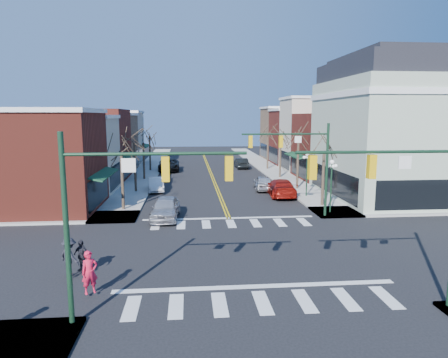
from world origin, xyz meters
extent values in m
plane|color=black|center=(0.00, 0.00, 0.00)|extent=(160.00, 160.00, 0.00)
cube|color=#9E9B93|center=(-8.75, 20.00, 0.07)|extent=(3.50, 70.00, 0.15)
cube|color=#9E9B93|center=(8.75, 20.00, 0.07)|extent=(3.50, 70.00, 0.15)
cube|color=maroon|center=(-15.50, 11.75, 4.00)|extent=(10.00, 8.50, 8.00)
cube|color=beige|center=(-15.50, 19.50, 3.75)|extent=(10.00, 7.00, 7.50)
cube|color=maroon|center=(-15.50, 27.50, 4.25)|extent=(10.00, 9.00, 8.50)
cube|color=#957152|center=(-15.50, 35.75, 3.90)|extent=(10.00, 7.50, 7.80)
cube|color=beige|center=(-15.50, 43.50, 4.10)|extent=(10.00, 8.00, 8.20)
cube|color=maroon|center=(15.50, 25.75, 4.00)|extent=(10.00, 8.50, 8.00)
cube|color=beige|center=(15.50, 33.50, 5.00)|extent=(10.00, 7.00, 10.00)
cube|color=maroon|center=(15.50, 41.00, 4.25)|extent=(10.00, 8.00, 8.50)
cube|color=#957152|center=(15.50, 49.00, 4.50)|extent=(10.00, 8.00, 9.00)
cube|color=#AABAA1|center=(16.50, 14.50, 5.50)|extent=(12.00, 14.00, 11.00)
cube|color=white|center=(16.50, 14.50, 9.60)|extent=(12.25, 14.25, 0.50)
cube|color=black|center=(16.50, 14.50, 11.90)|extent=(11.40, 13.40, 1.80)
cube|color=black|center=(16.50, 14.50, 13.00)|extent=(9.80, 11.80, 0.60)
cylinder|color=#14331E|center=(-7.40, -7.40, 3.60)|extent=(0.20, 0.20, 7.20)
cylinder|color=#14331E|center=(-4.15, -7.40, 6.40)|extent=(6.50, 0.12, 0.12)
cube|color=gold|center=(-3.83, -7.40, 5.85)|extent=(0.28, 0.28, 0.90)
cube|color=gold|center=(-1.55, -7.40, 5.85)|extent=(0.28, 0.28, 0.90)
cylinder|color=#14331E|center=(4.15, -7.40, 6.40)|extent=(6.50, 0.12, 0.12)
cube|color=gold|center=(3.83, -7.40, 5.85)|extent=(0.28, 0.28, 0.90)
cube|color=gold|center=(1.55, -7.40, 5.85)|extent=(0.28, 0.28, 0.90)
cylinder|color=#14331E|center=(7.40, 7.40, 3.60)|extent=(0.20, 0.20, 7.20)
cylinder|color=#14331E|center=(4.15, 7.40, 6.40)|extent=(6.50, 0.12, 0.12)
cube|color=gold|center=(3.83, 7.40, 5.85)|extent=(0.28, 0.28, 0.90)
cube|color=gold|center=(1.55, 7.40, 5.85)|extent=(0.28, 0.28, 0.90)
cylinder|color=#14331E|center=(8.20, 8.50, 2.00)|extent=(0.12, 0.12, 4.00)
sphere|color=white|center=(8.20, 8.50, 4.15)|extent=(0.36, 0.36, 0.36)
cylinder|color=#14331E|center=(8.20, 15.00, 2.00)|extent=(0.12, 0.12, 4.00)
sphere|color=white|center=(8.20, 15.00, 4.15)|extent=(0.36, 0.36, 0.36)
cylinder|color=#382B21|center=(-8.40, 11.00, 2.38)|extent=(0.24, 0.24, 4.76)
cylinder|color=#382B21|center=(-8.40, 19.00, 2.52)|extent=(0.24, 0.24, 5.04)
cylinder|color=#382B21|center=(-8.40, 27.00, 2.27)|extent=(0.24, 0.24, 4.55)
cylinder|color=#382B21|center=(-8.40, 35.00, 2.45)|extent=(0.24, 0.24, 4.90)
cylinder|color=#382B21|center=(8.40, 11.00, 2.31)|extent=(0.24, 0.24, 4.62)
cylinder|color=#382B21|center=(8.40, 19.00, 2.59)|extent=(0.24, 0.24, 5.18)
cylinder|color=#382B21|center=(8.40, 27.00, 2.42)|extent=(0.24, 0.24, 4.83)
cylinder|color=#382B21|center=(8.40, 35.00, 2.48)|extent=(0.24, 0.24, 4.97)
imported|color=#B7B6BB|center=(-4.80, 8.00, 0.85)|extent=(2.28, 5.07, 1.69)
imported|color=white|center=(-6.40, 19.50, 0.70)|extent=(1.96, 4.40, 1.40)
imported|color=black|center=(-5.78, 34.81, 0.86)|extent=(2.97, 6.23, 1.71)
imported|color=#9C160E|center=(5.86, 15.78, 0.84)|extent=(2.59, 5.91, 1.69)
imported|color=#B8B9BD|center=(4.80, 19.10, 0.79)|extent=(2.29, 4.77, 1.57)
imported|color=black|center=(4.80, 36.87, 0.76)|extent=(1.79, 4.66, 1.52)
imported|color=red|center=(-7.30, -4.95, 1.09)|extent=(0.82, 0.73, 1.89)
imported|color=#212029|center=(-8.32, -2.37, 0.94)|extent=(1.00, 0.78, 1.58)
imported|color=black|center=(-8.76, -2.81, 1.07)|extent=(1.36, 1.26, 1.84)
camera|label=1|loc=(-3.00, -21.67, 7.73)|focal=32.00mm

